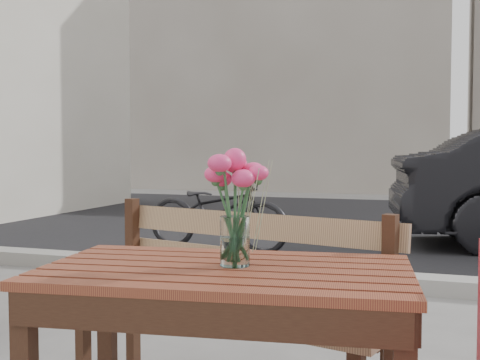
{
  "coord_description": "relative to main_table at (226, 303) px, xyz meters",
  "views": [
    {
      "loc": [
        0.83,
        -1.56,
        1.06
      ],
      "look_at": [
        0.23,
        0.23,
        0.96
      ],
      "focal_mm": 45.0,
      "sensor_mm": 36.0,
      "label": 1
    }
  ],
  "objects": [
    {
      "name": "street",
      "position": [
        -0.21,
        4.91,
        -0.55
      ],
      "size": [
        30.0,
        8.12,
        0.12
      ],
      "color": "black",
      "rests_on": "ground"
    },
    {
      "name": "backdrop_buildings",
      "position": [
        -0.04,
        14.24,
        3.02
      ],
      "size": [
        15.5,
        4.0,
        8.0
      ],
      "color": "gray",
      "rests_on": "ground"
    },
    {
      "name": "main_table",
      "position": [
        0.0,
        0.0,
        0.0
      ],
      "size": [
        1.2,
        0.79,
        0.69
      ],
      "rotation": [
        0.0,
        0.0,
        0.13
      ],
      "color": "#5D2118",
      "rests_on": "ground"
    },
    {
      "name": "main_bench",
      "position": [
        -0.16,
        0.55,
        -0.07
      ],
      "size": [
        1.41,
        0.72,
        0.84
      ],
      "rotation": [
        0.0,
        0.0,
        -0.25
      ],
      "color": "#855F45",
      "rests_on": "ground"
    },
    {
      "name": "main_vase",
      "position": [
        0.02,
        0.03,
        0.34
      ],
      "size": [
        0.2,
        0.2,
        0.36
      ],
      "color": "white",
      "rests_on": "main_table"
    },
    {
      "name": "bicycle",
      "position": [
        -1.57,
        4.06,
        -0.16
      ],
      "size": [
        1.63,
        0.71,
        0.83
      ],
      "primitive_type": "imported",
      "rotation": [
        0.0,
        0.0,
        1.47
      ],
      "color": "black",
      "rests_on": "ground"
    }
  ]
}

